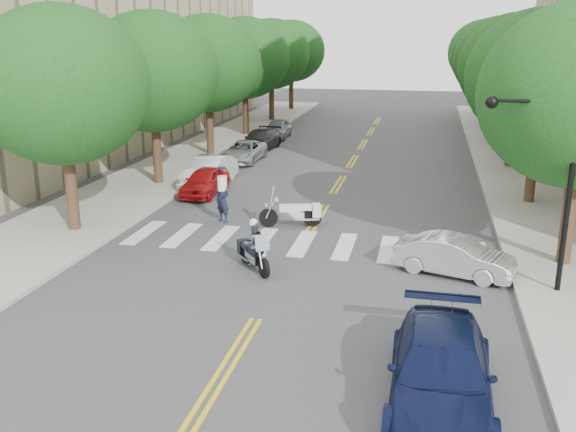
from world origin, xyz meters
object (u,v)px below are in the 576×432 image
(convertible, at_px, (454,256))
(sedan_blue, at_px, (441,372))
(officer_standing, at_px, (223,200))
(motorcycle_parked, at_px, (296,213))
(motorcycle_police, at_px, (253,247))

(convertible, relative_size, sedan_blue, 0.72)
(officer_standing, relative_size, sedan_blue, 0.35)
(officer_standing, distance_m, convertible, 9.78)
(motorcycle_parked, height_order, sedan_blue, motorcycle_parked)
(motorcycle_police, xyz_separation_m, sedan_blue, (5.81, -6.78, -0.02))
(officer_standing, relative_size, convertible, 0.49)
(sedan_blue, bearing_deg, motorcycle_parked, 115.42)
(motorcycle_parked, height_order, officer_standing, officer_standing)
(officer_standing, xyz_separation_m, sedan_blue, (8.41, -11.66, -0.16))
(motorcycle_parked, bearing_deg, sedan_blue, -170.17)
(motorcycle_police, height_order, sedan_blue, motorcycle_police)
(motorcycle_police, height_order, officer_standing, officer_standing)
(motorcycle_parked, distance_m, sedan_blue, 12.89)
(motorcycle_parked, bearing_deg, convertible, -139.29)
(motorcycle_parked, relative_size, convertible, 0.65)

